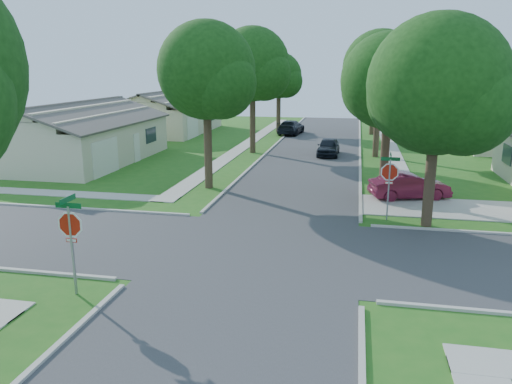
{
  "coord_description": "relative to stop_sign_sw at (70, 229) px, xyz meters",
  "views": [
    {
      "loc": [
        3.2,
        -16.98,
        6.52
      ],
      "look_at": [
        -0.67,
        2.27,
        1.6
      ],
      "focal_mm": 35.0,
      "sensor_mm": 36.0,
      "label": 1
    }
  ],
  "objects": [
    {
      "name": "car_curb_west",
      "position": [
        1.5,
        37.29,
        -1.33
      ],
      "size": [
        2.46,
        5.02,
        1.41
      ],
      "primitive_type": "imported",
      "rotation": [
        0.0,
        0.0,
        3.04
      ],
      "color": "black",
      "rests_on": "ground"
    },
    {
      "name": "sidewalk_ne",
      "position": [
        10.8,
        30.7,
        -2.01
      ],
      "size": [
        1.2,
        40.0,
        0.04
      ],
      "primitive_type": "cube",
      "color": "#9E9B91",
      "rests_on": "ground"
    },
    {
      "name": "car_curb_east",
      "position": [
        5.9,
        25.6,
        -1.37
      ],
      "size": [
        1.65,
        3.93,
        1.33
      ],
      "primitive_type": "imported",
      "rotation": [
        0.0,
        0.0,
        -0.02
      ],
      "color": "black",
      "rests_on": "ground"
    },
    {
      "name": "tree_e_far",
      "position": [
        9.45,
        38.71,
        3.95
      ],
      "size": [
        5.17,
        5.0,
        8.72
      ],
      "color": "#38281C",
      "rests_on": "ground"
    },
    {
      "name": "tree_w_mid",
      "position": [
        0.06,
        25.71,
        4.46
      ],
      "size": [
        5.8,
        5.6,
        9.56
      ],
      "color": "#38281C",
      "rests_on": "ground"
    },
    {
      "name": "tree_e_mid",
      "position": [
        9.46,
        25.71,
        4.22
      ],
      "size": [
        5.59,
        5.4,
        9.21
      ],
      "color": "#38281C",
      "rests_on": "ground"
    },
    {
      "name": "tree_e_near",
      "position": [
        9.45,
        13.71,
        3.61
      ],
      "size": [
        4.97,
        4.8,
        8.28
      ],
      "color": "#38281C",
      "rests_on": "ground"
    },
    {
      "name": "tree_w_near",
      "position": [
        0.06,
        13.71,
        4.08
      ],
      "size": [
        5.38,
        5.2,
        8.97
      ],
      "color": "#38281C",
      "rests_on": "ground"
    },
    {
      "name": "sidewalk_nw",
      "position": [
        -1.4,
        30.7,
        -2.01
      ],
      "size": [
        1.2,
        40.0,
        0.04
      ],
      "primitive_type": "cube",
      "color": "#9E9B91",
      "rests_on": "ground"
    },
    {
      "name": "road_ns",
      "position": [
        4.7,
        4.7,
        -2.03
      ],
      "size": [
        7.0,
        100.0,
        0.02
      ],
      "primitive_type": "cube",
      "color": "#333335",
      "rests_on": "ground"
    },
    {
      "name": "house_ne_far",
      "position": [
        20.69,
        33.7,
        -0.51
      ],
      "size": [
        8.42,
        13.6,
        4.23
      ],
      "color": "#BFB696",
      "rests_on": "ground"
    },
    {
      "name": "stop_sign_sw",
      "position": [
        0.0,
        0.0,
        0.0
      ],
      "size": [
        1.05,
        0.8,
        2.98
      ],
      "color": "gray",
      "rests_on": "ground"
    },
    {
      "name": "house_nw_near",
      "position": [
        -11.29,
        19.7,
        -0.51
      ],
      "size": [
        8.42,
        13.6,
        4.23
      ],
      "color": "#BFB696",
      "rests_on": "ground"
    },
    {
      "name": "car_driveway",
      "position": [
        10.7,
        13.4,
        -1.37
      ],
      "size": [
        4.22,
        2.49,
        1.31
      ],
      "primitive_type": "imported",
      "rotation": [
        0.0,
        0.0,
        1.87
      ],
      "color": "#521124",
      "rests_on": "ground"
    },
    {
      "name": "ground",
      "position": [
        4.7,
        4.7,
        -2.03
      ],
      "size": [
        100.0,
        100.0,
        0.0
      ],
      "primitive_type": "plane",
      "color": "#235E19",
      "rests_on": "ground"
    },
    {
      "name": "tree_w_far",
      "position": [
        0.05,
        38.71,
        3.48
      ],
      "size": [
        4.76,
        4.6,
        8.04
      ],
      "color": "#38281C",
      "rests_on": "ground"
    },
    {
      "name": "driveway",
      "position": [
        12.6,
        11.8,
        -2.01
      ],
      "size": [
        8.8,
        3.6,
        0.05
      ],
      "primitive_type": "cube",
      "color": "#9E9B91",
      "rests_on": "ground"
    },
    {
      "name": "house_nw_far",
      "position": [
        -11.29,
        36.7,
        -0.51
      ],
      "size": [
        8.42,
        13.6,
        4.23
      ],
      "color": "#BFB696",
      "rests_on": "ground"
    },
    {
      "name": "tree_ne_corner",
      "position": [
        11.06,
        8.91,
        3.56
      ],
      "size": [
        5.8,
        5.6,
        8.66
      ],
      "color": "#38281C",
      "rests_on": "ground"
    },
    {
      "name": "stop_sign_ne",
      "position": [
        9.4,
        9.4,
        0.0
      ],
      "size": [
        1.05,
        0.8,
        2.98
      ],
      "color": "gray",
      "rests_on": "ground"
    }
  ]
}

